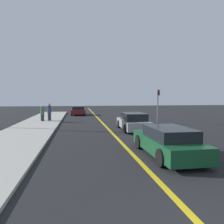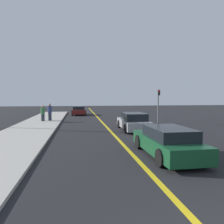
{
  "view_description": "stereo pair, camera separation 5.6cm",
  "coord_description": "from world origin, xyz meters",
  "px_view_note": "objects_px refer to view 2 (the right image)",
  "views": [
    {
      "loc": [
        -2.44,
        -2.27,
        2.59
      ],
      "look_at": [
        -0.36,
        10.76,
        1.67
      ],
      "focal_mm": 35.0,
      "sensor_mm": 36.0,
      "label": 1
    },
    {
      "loc": [
        -2.38,
        -2.28,
        2.59
      ],
      "look_at": [
        -0.36,
        10.76,
        1.67
      ],
      "focal_mm": 35.0,
      "sensor_mm": 36.0,
      "label": 2
    }
  ],
  "objects_px": {
    "pedestrian_mid_group": "(50,112)",
    "car_near_right_lane": "(167,142)",
    "car_ahead_center": "(133,122)",
    "car_far_distant": "(78,111)",
    "pedestrian_near_curb": "(43,113)",
    "traffic_light": "(158,102)"
  },
  "relations": [
    {
      "from": "traffic_light",
      "to": "car_far_distant",
      "type": "bearing_deg",
      "value": 125.1
    },
    {
      "from": "pedestrian_mid_group",
      "to": "car_near_right_lane",
      "type": "bearing_deg",
      "value": -64.89
    },
    {
      "from": "car_ahead_center",
      "to": "car_far_distant",
      "type": "bearing_deg",
      "value": 106.72
    },
    {
      "from": "traffic_light",
      "to": "pedestrian_mid_group",
      "type": "bearing_deg",
      "value": 164.21
    },
    {
      "from": "car_ahead_center",
      "to": "traffic_light",
      "type": "distance_m",
      "value": 5.49
    },
    {
      "from": "car_ahead_center",
      "to": "pedestrian_near_curb",
      "type": "distance_m",
      "value": 10.28
    },
    {
      "from": "car_near_right_lane",
      "to": "car_far_distant",
      "type": "height_order",
      "value": "car_near_right_lane"
    },
    {
      "from": "car_far_distant",
      "to": "traffic_light",
      "type": "height_order",
      "value": "traffic_light"
    },
    {
      "from": "car_far_distant",
      "to": "pedestrian_mid_group",
      "type": "distance_m",
      "value": 8.5
    },
    {
      "from": "car_near_right_lane",
      "to": "pedestrian_mid_group",
      "type": "height_order",
      "value": "pedestrian_mid_group"
    },
    {
      "from": "car_near_right_lane",
      "to": "pedestrian_near_curb",
      "type": "relative_size",
      "value": 2.9
    },
    {
      "from": "car_ahead_center",
      "to": "car_far_distant",
      "type": "distance_m",
      "value": 15.54
    },
    {
      "from": "traffic_light",
      "to": "car_ahead_center",
      "type": "bearing_deg",
      "value": -131.5
    },
    {
      "from": "traffic_light",
      "to": "car_near_right_lane",
      "type": "bearing_deg",
      "value": -108.89
    },
    {
      "from": "car_far_distant",
      "to": "traffic_light",
      "type": "relative_size",
      "value": 1.22
    },
    {
      "from": "pedestrian_near_curb",
      "to": "traffic_light",
      "type": "height_order",
      "value": "traffic_light"
    },
    {
      "from": "car_near_right_lane",
      "to": "pedestrian_near_curb",
      "type": "height_order",
      "value": "pedestrian_near_curb"
    },
    {
      "from": "car_near_right_lane",
      "to": "pedestrian_mid_group",
      "type": "distance_m",
      "value": 15.94
    },
    {
      "from": "pedestrian_near_curb",
      "to": "pedestrian_mid_group",
      "type": "xyz_separation_m",
      "value": [
        0.66,
        0.31,
        0.09
      ]
    },
    {
      "from": "car_near_right_lane",
      "to": "car_ahead_center",
      "type": "xyz_separation_m",
      "value": [
        0.39,
        7.44,
        0.02
      ]
    },
    {
      "from": "car_ahead_center",
      "to": "car_near_right_lane",
      "type": "bearing_deg",
      "value": -91.97
    },
    {
      "from": "car_far_distant",
      "to": "pedestrian_mid_group",
      "type": "relative_size",
      "value": 2.24
    }
  ]
}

